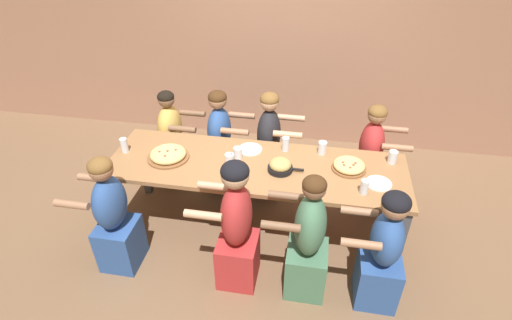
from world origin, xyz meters
TOP-DOWN VIEW (x-y plane):
  - ground_plane at (0.00, 0.00)m, footprint 18.00×18.00m
  - restaurant_back_panel at (0.00, 1.81)m, footprint 10.00×0.06m
  - dining_table at (0.00, 0.00)m, footprint 2.65×0.82m
  - pizza_board_main at (0.81, 0.08)m, footprint 0.30×0.30m
  - pizza_board_second at (-0.80, -0.03)m, footprint 0.38×0.38m
  - skillet_bowl at (0.22, -0.05)m, footprint 0.31×0.22m
  - empty_plate_a at (-0.10, 0.23)m, footprint 0.22×0.22m
  - empty_plate_b at (1.05, -0.10)m, footprint 0.22×0.22m
  - cocktail_glass_blue at (-0.23, -0.03)m, footprint 0.08×0.08m
  - drinking_glass_a at (-0.18, 0.08)m, footprint 0.08×0.08m
  - drinking_glass_b at (-1.24, -0.00)m, footprint 0.07×0.07m
  - drinking_glass_c at (0.57, 0.29)m, footprint 0.08×0.08m
  - drinking_glass_d at (0.23, 0.28)m, footprint 0.07×0.07m
  - drinking_glass_e at (1.19, 0.25)m, footprint 0.08×0.08m
  - drinking_glass_f at (0.92, -0.24)m, footprint 0.07×0.07m
  - diner_near_left at (-1.09, -0.63)m, footprint 0.51×0.40m
  - diner_near_right at (1.08, -0.63)m, footprint 0.51×0.40m
  - diner_near_midright at (0.52, -0.63)m, footprint 0.51×0.40m
  - diner_near_center at (-0.04, -0.63)m, footprint 0.51×0.40m
  - diner_far_center at (0.03, 0.63)m, footprint 0.51×0.40m
  - diner_far_midleft at (-0.50, 0.63)m, footprint 0.51×0.40m
  - diner_far_right at (1.05, 0.63)m, footprint 0.51×0.40m
  - diner_far_left at (-1.04, 0.63)m, footprint 0.51×0.40m

SIDE VIEW (x-z plane):
  - ground_plane at x=0.00m, z-range 0.00..0.00m
  - diner_far_left at x=-1.04m, z-range -0.06..1.04m
  - diner_near_right at x=1.08m, z-range -0.04..1.04m
  - diner_far_right at x=1.05m, z-range -0.05..1.06m
  - diner_near_left at x=-1.09m, z-range -0.05..1.07m
  - diner_near_midright at x=0.52m, z-range -0.06..1.09m
  - diner_far_midleft at x=-0.50m, z-range -0.05..1.09m
  - diner_far_center at x=0.03m, z-range -0.05..1.11m
  - diner_near_center at x=-0.04m, z-range -0.04..1.16m
  - dining_table at x=0.00m, z-range 0.31..1.06m
  - empty_plate_a at x=-0.10m, z-range 0.75..0.77m
  - empty_plate_b at x=1.05m, z-range 0.75..0.77m
  - pizza_board_main at x=0.81m, z-range 0.76..0.82m
  - pizza_board_second at x=-0.80m, z-range 0.76..0.82m
  - cocktail_glass_blue at x=-0.23m, z-range 0.74..0.86m
  - drinking_glass_a at x=-0.18m, z-range 0.75..0.85m
  - drinking_glass_e at x=1.19m, z-range 0.75..0.87m
  - skillet_bowl at x=0.22m, z-range 0.75..0.87m
  - drinking_glass_c at x=0.57m, z-range 0.75..0.87m
  - drinking_glass_f at x=0.92m, z-range 0.75..0.87m
  - drinking_glass_b at x=-1.24m, z-range 0.75..0.88m
  - drinking_glass_d at x=0.23m, z-range 0.75..0.89m
  - restaurant_back_panel at x=0.00m, z-range 0.00..3.20m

